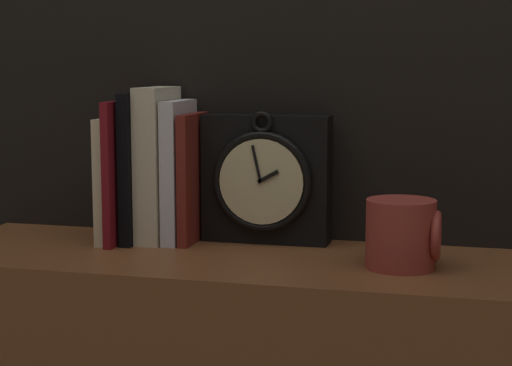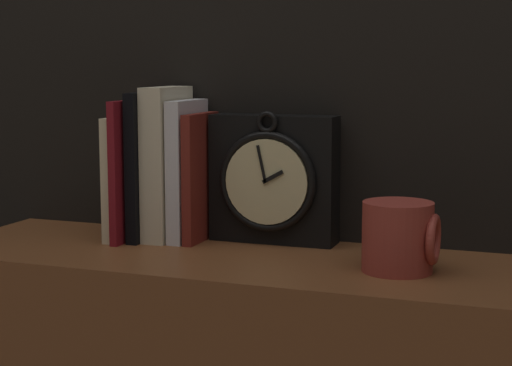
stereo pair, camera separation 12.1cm
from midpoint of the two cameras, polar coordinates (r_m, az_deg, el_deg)
clock at (r=1.32m, az=-1.97°, el=0.25°), size 0.20×0.07×0.21m
book_slot0_cream at (r=1.37m, az=-11.79°, el=0.27°), size 0.02×0.14×0.19m
book_slot1_maroon at (r=1.36m, az=-11.30°, el=0.77°), size 0.01×0.15×0.22m
book_slot2_black at (r=1.36m, az=-10.37°, el=1.05°), size 0.02×0.13×0.23m
book_slot3_cream at (r=1.35m, az=-9.15°, el=1.22°), size 0.04×0.12×0.24m
book_slot4_white at (r=1.34m, az=-7.76°, el=0.76°), size 0.02×0.11×0.22m
book_slot5_maroon at (r=1.33m, az=-6.84°, el=0.31°), size 0.02×0.11×0.20m
mug at (r=1.17m, az=6.85°, el=-3.43°), size 0.10×0.10×0.09m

